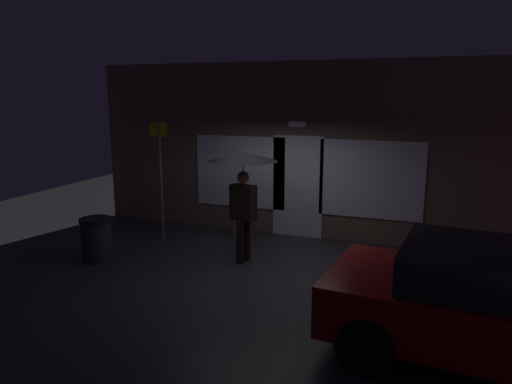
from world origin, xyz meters
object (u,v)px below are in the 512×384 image
object	(u,v)px
person_with_umbrella	(243,175)
parked_car	(503,307)
sidewalk_bollard	(237,221)
street_sign_post	(160,171)
trash_bin	(96,239)

from	to	relation	value
person_with_umbrella	parked_car	xyz separation A→B (m)	(4.01, -2.11, -0.93)
person_with_umbrella	sidewalk_bollard	distance (m)	2.03
parked_car	street_sign_post	distance (m)	6.84
sidewalk_bollard	trash_bin	distance (m)	2.95
person_with_umbrella	sidewalk_bollard	world-z (taller)	person_with_umbrella
parked_car	trash_bin	bearing A→B (deg)	175.27
street_sign_post	trash_bin	size ratio (longest dim) A/B	3.19
sidewalk_bollard	parked_car	bearing A→B (deg)	-36.52
street_sign_post	person_with_umbrella	bearing A→B (deg)	-18.55
sidewalk_bollard	trash_bin	world-z (taller)	trash_bin
street_sign_post	trash_bin	distance (m)	1.98
parked_car	street_sign_post	world-z (taller)	street_sign_post
person_with_umbrella	parked_car	size ratio (longest dim) A/B	0.50
person_with_umbrella	street_sign_post	world-z (taller)	street_sign_post
person_with_umbrella	parked_car	distance (m)	4.63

